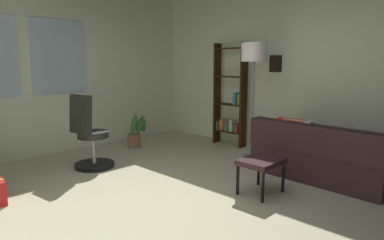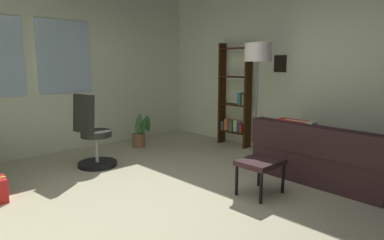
{
  "view_description": "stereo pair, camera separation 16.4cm",
  "coord_description": "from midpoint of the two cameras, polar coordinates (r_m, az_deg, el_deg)",
  "views": [
    {
      "loc": [
        -2.41,
        -2.61,
        1.51
      ],
      "look_at": [
        0.54,
        0.25,
        0.81
      ],
      "focal_mm": 31.87,
      "sensor_mm": 36.0,
      "label": 1
    },
    {
      "loc": [
        -2.29,
        -2.72,
        1.51
      ],
      "look_at": [
        0.54,
        0.25,
        0.81
      ],
      "focal_mm": 31.87,
      "sensor_mm": 36.0,
      "label": 2
    }
  ],
  "objects": [
    {
      "name": "couch",
      "position": [
        4.85,
        23.83,
        -5.96
      ],
      "size": [
        1.51,
        1.79,
        0.77
      ],
      "color": "#321E20",
      "rests_on": "ground_plane"
    },
    {
      "name": "office_chair",
      "position": [
        5.1,
        -15.38,
        -3.01
      ],
      "size": [
        0.56,
        0.56,
        1.08
      ],
      "color": "black",
      "rests_on": "ground_plane"
    },
    {
      "name": "bookshelf",
      "position": [
        6.22,
        7.95,
        3.08
      ],
      "size": [
        0.18,
        0.64,
        1.85
      ],
      "color": "#311908",
      "rests_on": "ground_plane"
    },
    {
      "name": "ground_plane",
      "position": [
        3.88,
        -2.08,
        -14.05
      ],
      "size": [
        5.42,
        5.83,
        0.1
      ],
      "primitive_type": "cube",
      "color": "#C1BB97"
    },
    {
      "name": "wall_right_with_frames",
      "position": [
        5.76,
        19.05,
        8.51
      ],
      "size": [
        0.12,
        5.83,
        2.89
      ],
      "color": "silver",
      "rests_on": "ground_plane"
    },
    {
      "name": "wall_back_with_windows",
      "position": [
        6.09,
        -21.34,
        8.46
      ],
      "size": [
        5.42,
        0.12,
        2.89
      ],
      "color": "silver",
      "rests_on": "ground_plane"
    },
    {
      "name": "potted_plant",
      "position": [
        6.2,
        -7.88,
        -2.26
      ],
      "size": [
        0.45,
        0.27,
        0.63
      ],
      "color": "#8A5F43",
      "rests_on": "ground_plane"
    },
    {
      "name": "footstool",
      "position": [
        4.02,
        12.55,
        -7.33
      ],
      "size": [
        0.49,
        0.4,
        0.41
      ],
      "color": "#321E20",
      "rests_on": "ground_plane"
    },
    {
      "name": "floor_lamp",
      "position": [
        5.34,
        11.82,
        9.94
      ],
      "size": [
        0.4,
        0.4,
        1.8
      ],
      "color": "slate",
      "rests_on": "ground_plane"
    }
  ]
}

